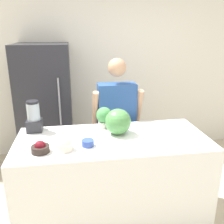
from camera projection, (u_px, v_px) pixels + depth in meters
The scene contains 11 objects.
wall_back at pixel (95, 72), 3.90m from camera, with size 8.00×0.06×2.60m.
counter_island at pixel (113, 181), 2.53m from camera, with size 1.83×0.81×0.94m.
refrigerator at pixel (46, 107), 3.54m from camera, with size 0.72×0.74×1.76m.
person at pixel (117, 124), 3.04m from camera, with size 0.59×0.26×1.63m.
cutting_board at pixel (121, 135), 2.44m from camera, with size 0.33×0.29×0.01m.
watermelon at pixel (118, 122), 2.41m from camera, with size 0.25×0.25×0.25m.
bowl_cherries at pixel (40, 148), 2.10m from camera, with size 0.15×0.15×0.10m.
bowl_cream at pixel (65, 145), 2.13m from camera, with size 0.14×0.14×0.12m.
bowl_small_blue at pixel (88, 143), 2.21m from camera, with size 0.11×0.11×0.06m.
blender at pixel (34, 118), 2.51m from camera, with size 0.15×0.15×0.32m.
potted_plant at pixel (104, 117), 2.60m from camera, with size 0.17×0.17×0.23m.
Camera 1 is at (-0.34, -1.75, 1.92)m, focal length 40.00 mm.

